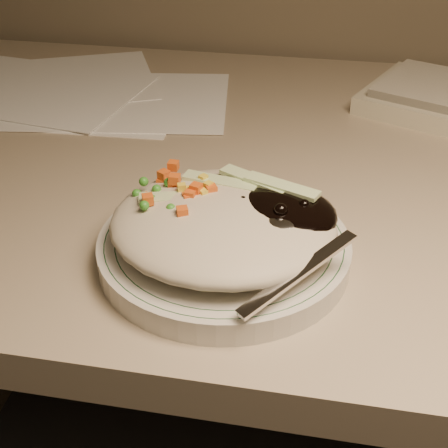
# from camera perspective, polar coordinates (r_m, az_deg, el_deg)

# --- Properties ---
(desk) EXTENTS (1.40, 0.70, 0.74)m
(desk) POSITION_cam_1_polar(r_m,az_deg,el_deg) (0.83, 9.92, -6.63)
(desk) COLOR gray
(desk) RESTS_ON ground
(plate) EXTENTS (0.22, 0.22, 0.02)m
(plate) POSITION_cam_1_polar(r_m,az_deg,el_deg) (0.55, 0.00, -2.28)
(plate) COLOR silver
(plate) RESTS_ON desk
(plate_rim) EXTENTS (0.21, 0.21, 0.00)m
(plate_rim) POSITION_cam_1_polar(r_m,az_deg,el_deg) (0.54, -0.00, -1.42)
(plate_rim) COLOR #144723
(plate_rim) RESTS_ON plate
(meal) EXTENTS (0.21, 0.19, 0.05)m
(meal) POSITION_cam_1_polar(r_m,az_deg,el_deg) (0.53, 0.44, 0.42)
(meal) COLOR #B3AB91
(meal) RESTS_ON plate
(papers) EXTENTS (0.46, 0.33, 0.00)m
(papers) POSITION_cam_1_polar(r_m,az_deg,el_deg) (0.92, -14.17, 11.59)
(papers) COLOR white
(papers) RESTS_ON desk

